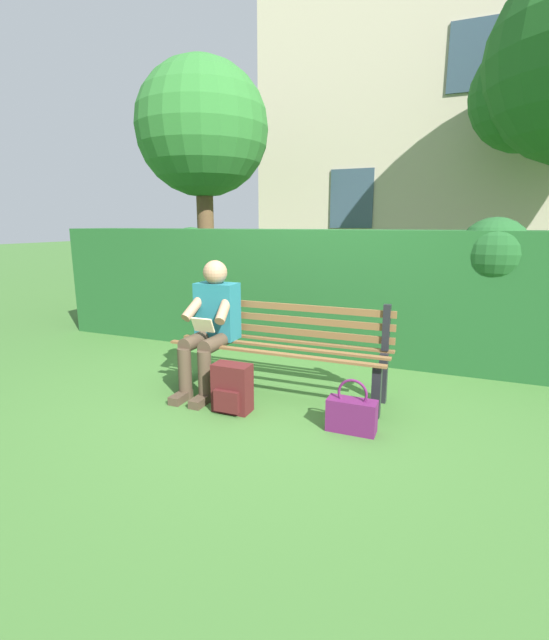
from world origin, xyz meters
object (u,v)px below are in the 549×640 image
at_px(person_seated, 211,323).
at_px(handbag, 352,414).
at_px(park_bench, 282,344).
at_px(backpack, 232,388).
at_px(tree, 199,134).

xyz_separation_m(person_seated, handbag, (-1.39, 0.38, -0.49)).
distance_m(park_bench, backpack, 0.66).
distance_m(park_bench, tree, 5.09).
xyz_separation_m(backpack, handbag, (-0.98, -0.01, -0.06)).
xyz_separation_m(park_bench, handbag, (-0.77, 0.56, -0.31)).
distance_m(person_seated, handbag, 1.52).
bearing_deg(tree, backpack, 123.69).
bearing_deg(park_bench, person_seated, 16.22).
bearing_deg(backpack, handbag, -179.33).
relative_size(park_bench, handbag, 4.78).
relative_size(person_seated, handbag, 2.91).
distance_m(park_bench, person_seated, 0.67).
bearing_deg(tree, park_bench, 130.11).
bearing_deg(park_bench, handbag, 144.02).
relative_size(backpack, handbag, 0.98).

